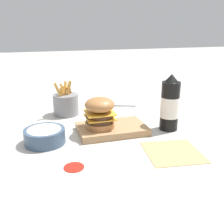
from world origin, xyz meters
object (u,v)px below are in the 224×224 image
(ketchup_bottle, at_px, (170,105))
(side_bowl, at_px, (45,136))
(fries_basket, at_px, (66,104))
(spoon, at_px, (107,105))
(serving_board, at_px, (112,129))
(burger, at_px, (99,113))

(ketchup_bottle, distance_m, side_bowl, 0.43)
(fries_basket, distance_m, spoon, 0.21)
(serving_board, bearing_deg, ketchup_bottle, 171.35)
(serving_board, height_order, ketchup_bottle, ketchup_bottle)
(burger, relative_size, side_bowl, 0.82)
(serving_board, distance_m, burger, 0.08)
(burger, height_order, spoon, burger)
(burger, height_order, side_bowl, burger)
(serving_board, relative_size, fries_basket, 1.63)
(side_bowl, bearing_deg, spoon, -132.37)
(spoon, bearing_deg, burger, 90.71)
(burger, relative_size, spoon, 0.60)
(spoon, bearing_deg, ketchup_bottle, 133.91)
(ketchup_bottle, xyz_separation_m, spoon, (0.14, -0.33, -0.08))
(burger, xyz_separation_m, fries_basket, (0.08, -0.24, -0.03))
(burger, bearing_deg, serving_board, -177.59)
(serving_board, relative_size, side_bowl, 1.83)
(fries_basket, bearing_deg, side_bowl, 69.27)
(burger, xyz_separation_m, ketchup_bottle, (-0.25, 0.03, 0.01))
(serving_board, bearing_deg, side_bowl, 6.53)
(burger, bearing_deg, fries_basket, -70.94)
(fries_basket, xyz_separation_m, spoon, (-0.19, -0.06, -0.04))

